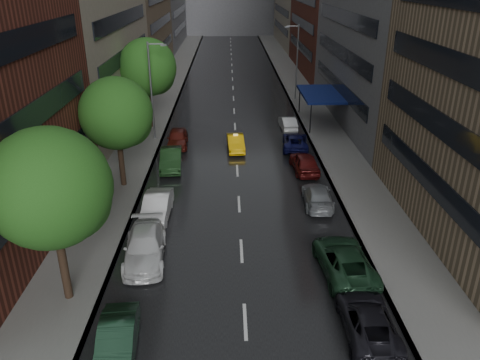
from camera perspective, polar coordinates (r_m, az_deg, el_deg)
name	(u,v)px	position (r m, az deg, el deg)	size (l,w,h in m)	color
road	(233,91)	(64.73, -0.84, 10.77)	(14.00, 140.00, 0.01)	black
sidewalk_left	(167,91)	(65.24, -8.91, 10.66)	(4.00, 140.00, 0.15)	gray
sidewalk_right	(299,90)	(65.43, 7.21, 10.79)	(4.00, 140.00, 0.15)	gray
tree_near	(50,188)	(22.26, -22.20, -0.95)	(5.51, 5.51, 8.79)	#382619
tree_mid	(116,114)	(34.41, -14.86, 7.84)	(5.17, 5.17, 8.25)	#382619
tree_far	(148,67)	(48.25, -11.20, 13.32)	(5.69, 5.69, 9.07)	#382619
taxi	(236,143)	(42.33, -0.54, 4.56)	(1.44, 4.13, 1.36)	yellow
parked_cars_left	(160,198)	(32.12, -9.78, -2.18)	(2.62, 30.45, 1.59)	#173322
parked_cars_right	(316,193)	(32.97, 9.30, -1.54)	(2.90, 34.21, 1.58)	black
street_lamp_left	(152,89)	(44.70, -10.69, 10.81)	(1.74, 0.22, 9.00)	gray
street_lamp_right	(296,61)	(59.45, 6.89, 14.23)	(1.74, 0.22, 9.00)	gray
awning	(321,94)	(50.34, 9.80, 10.27)	(4.00, 8.00, 3.12)	navy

